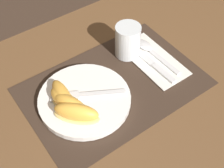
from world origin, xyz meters
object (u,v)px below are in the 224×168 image
(knife, at_px, (150,62))
(fork, at_px, (82,95))
(citrus_wedge_1, at_px, (68,104))
(citrus_wedge_2, at_px, (70,105))
(citrus_wedge_3, at_px, (76,113))
(citrus_wedge_0, at_px, (64,99))
(juice_glass, at_px, (128,42))
(plate, at_px, (84,98))
(spoon, at_px, (149,49))

(knife, bearing_deg, fork, 179.91)
(citrus_wedge_1, bearing_deg, citrus_wedge_2, -64.78)
(citrus_wedge_3, bearing_deg, citrus_wedge_0, 92.24)
(fork, distance_m, citrus_wedge_3, 0.07)
(juice_glass, bearing_deg, citrus_wedge_0, -165.47)
(plate, distance_m, juice_glass, 0.21)
(juice_glass, bearing_deg, citrus_wedge_2, -159.63)
(knife, bearing_deg, citrus_wedge_3, -169.86)
(plate, height_order, citrus_wedge_3, citrus_wedge_3)
(knife, height_order, fork, fork)
(knife, xyz_separation_m, fork, (-0.23, 0.00, 0.01))
(spoon, bearing_deg, plate, -170.60)
(knife, distance_m, spoon, 0.05)
(spoon, bearing_deg, citrus_wedge_2, -169.08)
(spoon, height_order, fork, fork)
(citrus_wedge_3, bearing_deg, juice_glass, 26.11)
(juice_glass, distance_m, citrus_wedge_2, 0.26)
(citrus_wedge_1, distance_m, citrus_wedge_2, 0.01)
(citrus_wedge_1, height_order, citrus_wedge_3, citrus_wedge_3)
(knife, xyz_separation_m, citrus_wedge_2, (-0.27, -0.02, 0.03))
(plate, distance_m, citrus_wedge_0, 0.06)
(juice_glass, xyz_separation_m, citrus_wedge_1, (-0.25, -0.08, -0.01))
(knife, xyz_separation_m, citrus_wedge_3, (-0.27, -0.05, 0.03))
(citrus_wedge_0, relative_size, citrus_wedge_2, 1.33)
(plate, relative_size, knife, 1.16)
(juice_glass, height_order, citrus_wedge_3, juice_glass)
(plate, distance_m, fork, 0.01)
(spoon, distance_m, citrus_wedge_1, 0.31)
(juice_glass, height_order, citrus_wedge_1, juice_glass)
(spoon, distance_m, citrus_wedge_0, 0.31)
(citrus_wedge_3, bearing_deg, citrus_wedge_2, 87.93)
(spoon, distance_m, citrus_wedge_2, 0.31)
(fork, height_order, citrus_wedge_1, citrus_wedge_1)
(knife, bearing_deg, citrus_wedge_1, -177.59)
(citrus_wedge_2, bearing_deg, citrus_wedge_3, -92.07)
(knife, bearing_deg, juice_glass, 111.05)
(spoon, relative_size, citrus_wedge_2, 1.68)
(juice_glass, relative_size, citrus_wedge_1, 0.76)
(juice_glass, bearing_deg, fork, -160.35)
(juice_glass, distance_m, spoon, 0.07)
(knife, relative_size, citrus_wedge_1, 1.62)
(plate, relative_size, citrus_wedge_0, 1.72)
(juice_glass, xyz_separation_m, citrus_wedge_2, (-0.24, -0.09, -0.01))
(citrus_wedge_1, relative_size, citrus_wedge_2, 1.22)
(juice_glass, xyz_separation_m, fork, (-0.20, -0.07, -0.02))
(plate, height_order, citrus_wedge_2, citrus_wedge_2)
(fork, relative_size, citrus_wedge_1, 1.40)
(spoon, bearing_deg, knife, -128.41)
(citrus_wedge_1, bearing_deg, spoon, 9.40)
(fork, xyz_separation_m, citrus_wedge_2, (-0.04, -0.02, 0.02))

